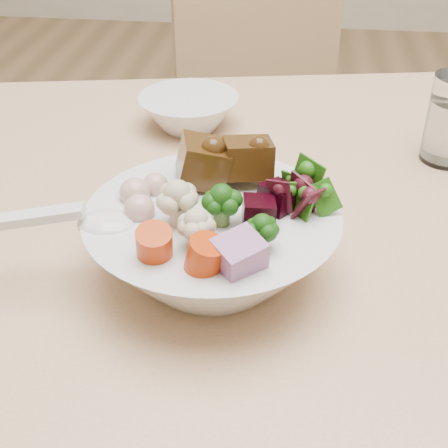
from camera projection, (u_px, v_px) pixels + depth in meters
The scene contains 4 objects.
chair_far at pixel (269, 163), 1.38m from camera, with size 0.48×0.48×0.80m.
food_bowl at pixel (215, 238), 0.61m from camera, with size 0.25×0.25×0.13m.
soup_spoon at pixel (86, 223), 0.57m from camera, with size 0.15×0.05×0.03m.
side_bowl at pixel (189, 112), 0.89m from camera, with size 0.14×0.14×0.05m, color silver, non-canonical shape.
Camera 1 is at (-0.16, -0.74, 1.11)m, focal length 50.00 mm.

